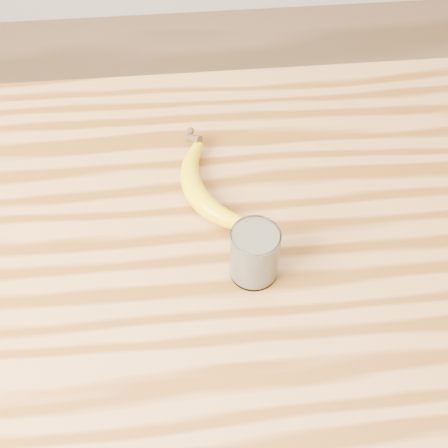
{
  "coord_description": "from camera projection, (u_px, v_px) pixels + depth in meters",
  "views": [
    {
      "loc": [
        -0.07,
        -0.6,
        1.68
      ],
      "look_at": [
        -0.02,
        -0.01,
        0.93
      ],
      "focal_mm": 50.0,
      "sensor_mm": 36.0,
      "label": 1
    }
  ],
  "objects": [
    {
      "name": "table",
      "position": [
        233.0,
        275.0,
        1.09
      ],
      "size": [
        1.2,
        0.8,
        0.9
      ],
      "color": "#B07940",
      "rests_on": "ground"
    },
    {
      "name": "smoothie_glass",
      "position": [
        255.0,
        254.0,
        0.91
      ],
      "size": [
        0.07,
        0.07,
        0.09
      ],
      "color": "white",
      "rests_on": "table"
    },
    {
      "name": "banana",
      "position": [
        197.0,
        196.0,
        1.01
      ],
      "size": [
        0.22,
        0.32,
        0.04
      ],
      "primitive_type": null,
      "rotation": [
        0.0,
        0.0,
        0.4
      ],
      "color": "yellow",
      "rests_on": "table"
    }
  ]
}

